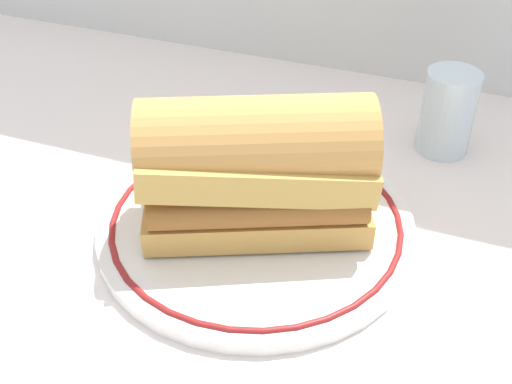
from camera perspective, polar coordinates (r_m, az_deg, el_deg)
ground_plane at (r=0.59m, az=-1.96°, el=-4.76°), size 1.50×1.50×0.00m
plate at (r=0.60m, az=0.00°, el=-2.80°), size 0.29×0.29×0.01m
sausage_sandwich at (r=0.56m, az=0.00°, el=2.39°), size 0.22×0.17×0.12m
drinking_glass at (r=0.73m, az=16.44°, el=6.37°), size 0.06×0.06×0.09m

